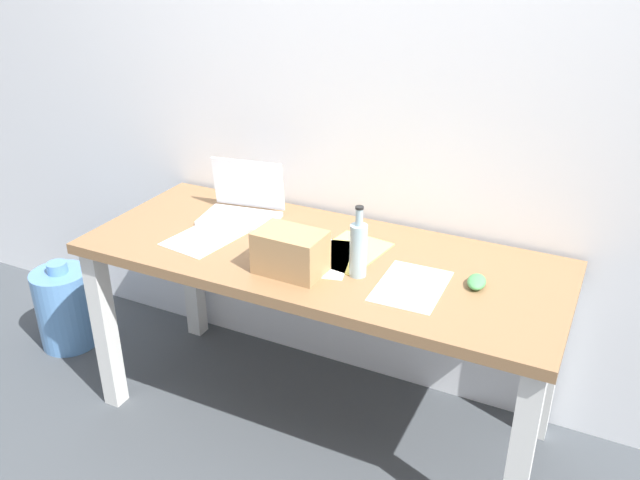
{
  "coord_description": "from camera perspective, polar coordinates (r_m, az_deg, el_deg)",
  "views": [
    {
      "loc": [
        0.93,
        -1.9,
        1.84
      ],
      "look_at": [
        0.0,
        0.0,
        0.81
      ],
      "focal_mm": 36.98,
      "sensor_mm": 36.0,
      "label": 1
    }
  ],
  "objects": [
    {
      "name": "cardboard_box",
      "position": [
        2.22,
        -2.57,
        -1.06
      ],
      "size": [
        0.24,
        0.16,
        0.15
      ],
      "primitive_type": "cube",
      "rotation": [
        0.0,
        0.0,
        -0.03
      ],
      "color": "tan",
      "rests_on": "desk"
    },
    {
      "name": "computer_mouse",
      "position": [
        2.22,
        13.4,
        -3.53
      ],
      "size": [
        0.07,
        0.11,
        0.03
      ],
      "primitive_type": "ellipsoid",
      "rotation": [
        0.0,
        0.0,
        0.13
      ],
      "color": "#4C9E56",
      "rests_on": "desk"
    },
    {
      "name": "beer_bottle",
      "position": [
        2.19,
        3.34,
        -0.73
      ],
      "size": [
        0.06,
        0.06,
        0.25
      ],
      "color": "#99B7C1",
      "rests_on": "desk"
    },
    {
      "name": "paper_sheet_near_back",
      "position": [
        2.38,
        2.57,
        -1.04
      ],
      "size": [
        0.25,
        0.32,
        0.0
      ],
      "primitive_type": "cube",
      "rotation": [
        0.0,
        0.0,
        -0.14
      ],
      "color": "#F4E06B",
      "rests_on": "desk"
    },
    {
      "name": "water_cooler_jug",
      "position": [
        3.34,
        -21.19,
        -5.46
      ],
      "size": [
        0.26,
        0.26,
        0.43
      ],
      "color": "#598CC6",
      "rests_on": "ground"
    },
    {
      "name": "back_wall",
      "position": [
        2.55,
        4.21,
        13.75
      ],
      "size": [
        5.2,
        0.08,
        2.6
      ],
      "primitive_type": "cube",
      "color": "white",
      "rests_on": "ground"
    },
    {
      "name": "desk",
      "position": [
        2.43,
        0.0,
        -3.26
      ],
      "size": [
        1.75,
        0.71,
        0.76
      ],
      "color": "olive",
      "rests_on": "ground"
    },
    {
      "name": "paper_sheet_front_right",
      "position": [
        2.18,
        7.89,
        -3.97
      ],
      "size": [
        0.22,
        0.3,
        0.0
      ],
      "primitive_type": "cube",
      "rotation": [
        0.0,
        0.0,
        0.03
      ],
      "color": "white",
      "rests_on": "desk"
    },
    {
      "name": "paper_sheet_front_left",
      "position": [
        2.53,
        -9.83,
        0.25
      ],
      "size": [
        0.25,
        0.32,
        0.0
      ],
      "primitive_type": "cube",
      "rotation": [
        0.0,
        0.0,
        -0.14
      ],
      "color": "white",
      "rests_on": "desk"
    },
    {
      "name": "ground_plane",
      "position": [
        2.8,
        0.0,
        -14.97
      ],
      "size": [
        8.0,
        8.0,
        0.0
      ],
      "primitive_type": "plane",
      "color": "#42474C"
    },
    {
      "name": "paper_sheet_center",
      "position": [
        2.34,
        0.05,
        -1.51
      ],
      "size": [
        0.27,
        0.34,
        0.0
      ],
      "primitive_type": "cube",
      "rotation": [
        0.0,
        0.0,
        0.24
      ],
      "color": "white",
      "rests_on": "desk"
    },
    {
      "name": "laptop_left",
      "position": [
        2.66,
        -6.69,
        2.98
      ],
      "size": [
        0.33,
        0.26,
        0.22
      ],
      "color": "silver",
      "rests_on": "desk"
    }
  ]
}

